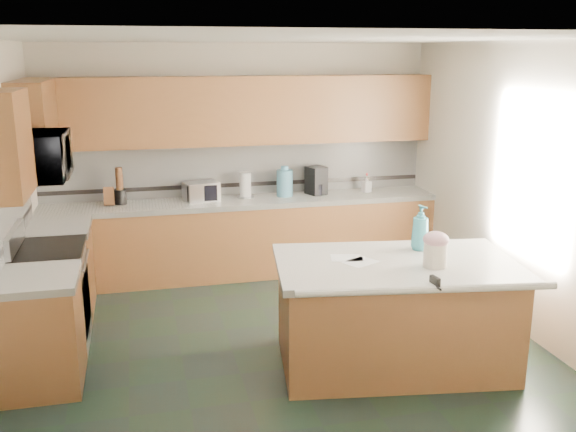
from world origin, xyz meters
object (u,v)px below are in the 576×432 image
object	(u,v)px
treat_jar	(435,255)
island_base	(394,317)
knife_block	(109,196)
soap_bottle_island	(420,228)
island_top	(396,265)
toaster_oven	(201,191)
coffee_maker	(316,180)

from	to	relation	value
treat_jar	island_base	bearing A→B (deg)	117.84
knife_block	soap_bottle_island	bearing A→B (deg)	-38.59
island_top	knife_block	bearing A→B (deg)	140.44
knife_block	toaster_oven	world-z (taller)	toaster_oven
treat_jar	soap_bottle_island	xyz separation A→B (m)	(0.08, 0.45, 0.10)
island_top	coffee_maker	distance (m)	2.65
island_top	knife_block	size ratio (longest dim) A/B	9.61
knife_block	toaster_oven	xyz separation A→B (m)	(1.03, 0.00, 0.01)
toaster_oven	coffee_maker	size ratio (longest dim) A/B	1.13
treat_jar	toaster_oven	distance (m)	3.22
island_base	coffee_maker	distance (m)	2.73
island_top	soap_bottle_island	distance (m)	0.47
toaster_oven	island_top	bearing A→B (deg)	-78.49
island_base	toaster_oven	xyz separation A→B (m)	(-1.33, 2.61, 0.60)
toaster_oven	knife_block	bearing A→B (deg)	164.52
island_base	toaster_oven	distance (m)	2.99
coffee_maker	knife_block	bearing A→B (deg)	159.75
island_base	soap_bottle_island	size ratio (longest dim) A/B	4.74
soap_bottle_island	knife_block	xyz separation A→B (m)	(-2.68, 2.36, -0.10)
toaster_oven	soap_bottle_island	bearing A→B (deg)	-70.44
treat_jar	toaster_oven	size ratio (longest dim) A/B	0.51
island_top	toaster_oven	bearing A→B (deg)	125.33
island_base	island_top	bearing A→B (deg)	0.00
knife_block	coffee_maker	world-z (taller)	coffee_maker
island_base	soap_bottle_island	world-z (taller)	soap_bottle_island
island_top	knife_block	world-z (taller)	knife_block
soap_bottle_island	coffee_maker	distance (m)	2.40
soap_bottle_island	island_top	bearing A→B (deg)	-155.15
treat_jar	coffee_maker	xyz separation A→B (m)	(-0.18, 2.84, 0.07)
soap_bottle_island	toaster_oven	xyz separation A→B (m)	(-1.65, 2.36, -0.09)
treat_jar	soap_bottle_island	bearing A→B (deg)	56.56
treat_jar	soap_bottle_island	size ratio (longest dim) A/B	0.49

